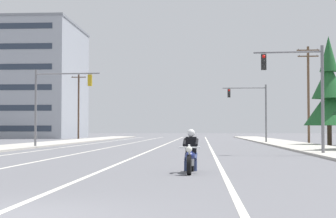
% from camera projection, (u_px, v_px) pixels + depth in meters
% --- Properties ---
extents(ground_plane, '(400.00, 400.00, 0.00)m').
position_uv_depth(ground_plane, '(3.00, 217.00, 9.00)').
color(ground_plane, '#5B5B60').
extents(lane_stripe_center, '(0.16, 100.00, 0.01)m').
position_uv_depth(lane_stripe_center, '(166.00, 144.00, 53.90)').
color(lane_stripe_center, beige).
rests_on(lane_stripe_center, ground).
extents(lane_stripe_left, '(0.16, 100.00, 0.01)m').
position_uv_depth(lane_stripe_left, '(127.00, 144.00, 54.14)').
color(lane_stripe_left, beige).
rests_on(lane_stripe_left, ground).
extents(lane_stripe_right, '(0.16, 100.00, 0.01)m').
position_uv_depth(lane_stripe_right, '(209.00, 144.00, 53.64)').
color(lane_stripe_right, beige).
rests_on(lane_stripe_right, ground).
extents(lane_stripe_far_left, '(0.16, 100.00, 0.01)m').
position_uv_depth(lane_stripe_far_left, '(90.00, 144.00, 54.36)').
color(lane_stripe_far_left, beige).
rests_on(lane_stripe_far_left, ground).
extents(sidewalk_kerb_right, '(4.40, 110.00, 0.14)m').
position_uv_depth(sidewalk_kerb_right, '(295.00, 145.00, 48.19)').
color(sidewalk_kerb_right, '#ADA89E').
rests_on(sidewalk_kerb_right, ground).
extents(sidewalk_kerb_left, '(4.40, 110.00, 0.14)m').
position_uv_depth(sidewalk_kerb_left, '(38.00, 145.00, 49.61)').
color(sidewalk_kerb_left, '#ADA89E').
rests_on(sidewalk_kerb_left, ground).
extents(motorcycle_with_rider, '(0.70, 2.19, 1.46)m').
position_uv_depth(motorcycle_with_rider, '(191.00, 155.00, 18.17)').
color(motorcycle_with_rider, black).
rests_on(motorcycle_with_rider, ground).
extents(traffic_signal_near_right, '(3.92, 0.42, 6.20)m').
position_uv_depth(traffic_signal_near_right, '(303.00, 84.00, 30.87)').
color(traffic_signal_near_right, slate).
rests_on(traffic_signal_near_right, ground).
extents(traffic_signal_near_left, '(5.27, 0.53, 6.20)m').
position_uv_depth(traffic_signal_near_left, '(54.00, 96.00, 43.09)').
color(traffic_signal_near_left, slate).
rests_on(traffic_signal_near_left, ground).
extents(traffic_signal_mid_right, '(4.66, 0.37, 6.20)m').
position_uv_depth(traffic_signal_mid_right, '(253.00, 105.00, 57.76)').
color(traffic_signal_mid_right, slate).
rests_on(traffic_signal_mid_right, ground).
extents(utility_pole_right_far, '(2.39, 0.26, 10.35)m').
position_uv_depth(utility_pole_right_far, '(308.00, 91.00, 58.34)').
color(utility_pole_right_far, brown).
rests_on(utility_pole_right_far, ground).
extents(utility_pole_left_far, '(2.21, 0.26, 9.62)m').
position_uv_depth(utility_pole_left_far, '(79.00, 105.00, 81.01)').
color(utility_pole_left_far, '#4C3828').
rests_on(utility_pole_left_far, ground).
extents(conifer_tree_right_verge_far, '(4.43, 4.43, 9.75)m').
position_uv_depth(conifer_tree_right_verge_far, '(329.00, 95.00, 48.31)').
color(conifer_tree_right_verge_far, '#423023').
rests_on(conifer_tree_right_verge_far, ground).
extents(apartment_building_far_left_block, '(19.60, 20.50, 19.61)m').
position_uv_depth(apartment_building_far_left_block, '(22.00, 81.00, 95.14)').
color(apartment_building_far_left_block, '#999EA8').
rests_on(apartment_building_far_left_block, ground).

